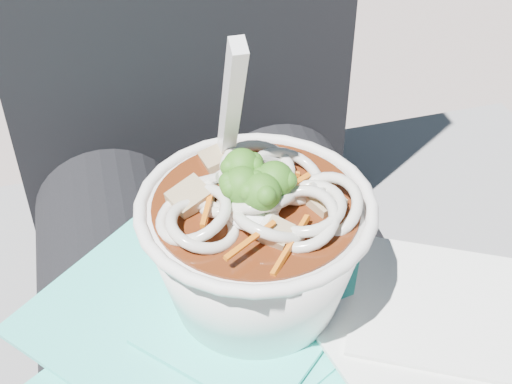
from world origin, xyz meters
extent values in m
cylinder|color=black|center=(-0.09, 0.00, 0.53)|extent=(0.15, 0.48, 0.15)
cylinder|color=black|center=(0.09, 0.00, 0.53)|extent=(0.15, 0.48, 0.15)
cube|color=#32D3C3|center=(-0.03, -0.05, 0.61)|extent=(0.22, 0.23, 0.00)
cube|color=#32D3C3|center=(0.01, -0.03, 0.61)|extent=(0.18, 0.18, 0.00)
cube|color=#32D3C3|center=(0.03, -0.05, 0.61)|extent=(0.17, 0.17, 0.00)
cube|color=#32D3C3|center=(0.00, -0.02, 0.61)|extent=(0.11, 0.14, 0.00)
cube|color=#32D3C3|center=(0.04, 0.00, 0.61)|extent=(0.21, 0.21, 0.00)
cube|color=#32D3C3|center=(-0.05, 0.00, 0.62)|extent=(0.27, 0.27, 0.00)
cube|color=#32D3C3|center=(0.01, 0.03, 0.62)|extent=(0.18, 0.19, 0.00)
cube|color=#32D3C3|center=(0.03, 0.00, 0.62)|extent=(0.15, 0.12, 0.00)
cube|color=#32D3C3|center=(-0.01, -0.04, 0.62)|extent=(0.16, 0.16, 0.00)
cube|color=white|center=(0.11, -0.09, 0.62)|extent=(0.15, 0.15, 0.00)
cube|color=white|center=(0.13, -0.06, 0.63)|extent=(0.16, 0.16, 0.00)
torus|color=white|center=(0.01, -0.01, 0.71)|extent=(0.17, 0.17, 0.01)
cylinder|color=#421909|center=(0.01, -0.01, 0.71)|extent=(0.14, 0.14, 0.01)
torus|color=silver|center=(-0.03, -0.03, 0.72)|extent=(0.06, 0.06, 0.02)
torus|color=silver|center=(0.04, -0.03, 0.72)|extent=(0.07, 0.07, 0.02)
torus|color=silver|center=(0.01, -0.01, 0.71)|extent=(0.04, 0.05, 0.03)
torus|color=silver|center=(0.02, -0.01, 0.72)|extent=(0.05, 0.04, 0.04)
torus|color=silver|center=(0.02, 0.00, 0.72)|extent=(0.05, 0.04, 0.04)
torus|color=silver|center=(-0.01, -0.01, 0.71)|extent=(0.05, 0.05, 0.02)
torus|color=silver|center=(0.01, -0.01, 0.72)|extent=(0.06, 0.06, 0.03)
torus|color=silver|center=(-0.03, -0.02, 0.72)|extent=(0.07, 0.07, 0.03)
torus|color=silver|center=(0.01, -0.04, 0.71)|extent=(0.05, 0.06, 0.04)
torus|color=silver|center=(0.03, -0.04, 0.72)|extent=(0.07, 0.07, 0.03)
torus|color=silver|center=(0.01, -0.01, 0.71)|extent=(0.05, 0.05, 0.04)
torus|color=silver|center=(0.05, -0.03, 0.72)|extent=(0.07, 0.07, 0.04)
torus|color=silver|center=(0.02, 0.02, 0.72)|extent=(0.07, 0.07, 0.02)
torus|color=silver|center=(0.04, 0.00, 0.72)|extent=(0.07, 0.07, 0.02)
cylinder|color=silver|center=(0.01, -0.03, 0.72)|extent=(0.03, 0.04, 0.01)
cylinder|color=silver|center=(-0.02, 0.01, 0.72)|extent=(0.03, 0.03, 0.03)
cylinder|color=silver|center=(0.03, 0.02, 0.72)|extent=(0.04, 0.02, 0.03)
cylinder|color=silver|center=(0.04, -0.02, 0.72)|extent=(0.03, 0.03, 0.02)
cylinder|color=silver|center=(0.05, -0.01, 0.72)|extent=(0.02, 0.04, 0.02)
cylinder|color=silver|center=(-0.03, 0.00, 0.72)|extent=(0.04, 0.01, 0.03)
cylinder|color=#72A04D|center=(0.02, -0.01, 0.72)|extent=(0.01, 0.01, 0.02)
sphere|color=#205A14|center=(0.02, -0.01, 0.73)|extent=(0.03, 0.03, 0.03)
sphere|color=#205A14|center=(0.01, -0.02, 0.73)|extent=(0.01, 0.01, 0.01)
sphere|color=#205A14|center=(0.01, -0.01, 0.73)|extent=(0.01, 0.01, 0.01)
sphere|color=#205A14|center=(0.03, -0.02, 0.73)|extent=(0.01, 0.01, 0.01)
sphere|color=#205A14|center=(0.01, -0.01, 0.74)|extent=(0.01, 0.01, 0.01)
cylinder|color=#72A04D|center=(0.00, 0.01, 0.72)|extent=(0.01, 0.01, 0.02)
sphere|color=#205A14|center=(0.00, 0.01, 0.73)|extent=(0.03, 0.03, 0.03)
sphere|color=#205A14|center=(0.01, 0.00, 0.73)|extent=(0.01, 0.01, 0.01)
sphere|color=#205A14|center=(0.00, 0.00, 0.73)|extent=(0.01, 0.01, 0.01)
sphere|color=#205A14|center=(0.01, 0.01, 0.73)|extent=(0.01, 0.01, 0.01)
sphere|color=#205A14|center=(0.01, 0.01, 0.73)|extent=(0.01, 0.01, 0.01)
cylinder|color=#72A04D|center=(0.00, -0.01, 0.72)|extent=(0.01, 0.01, 0.02)
sphere|color=#205A14|center=(0.00, -0.01, 0.73)|extent=(0.03, 0.03, 0.03)
sphere|color=#205A14|center=(-0.01, -0.01, 0.74)|extent=(0.01, 0.01, 0.01)
sphere|color=#205A14|center=(-0.01, -0.02, 0.73)|extent=(0.01, 0.01, 0.01)
sphere|color=#205A14|center=(-0.01, -0.01, 0.74)|extent=(0.01, 0.01, 0.01)
sphere|color=#205A14|center=(0.00, -0.02, 0.73)|extent=(0.01, 0.01, 0.01)
cylinder|color=#72A04D|center=(0.01, -0.02, 0.72)|extent=(0.01, 0.01, 0.02)
sphere|color=#205A14|center=(0.01, -0.02, 0.73)|extent=(0.03, 0.03, 0.03)
sphere|color=#205A14|center=(0.01, -0.02, 0.74)|extent=(0.01, 0.01, 0.01)
sphere|color=#205A14|center=(0.00, -0.02, 0.74)|extent=(0.01, 0.01, 0.01)
sphere|color=#205A14|center=(0.01, -0.03, 0.74)|extent=(0.01, 0.01, 0.01)
sphere|color=#205A14|center=(0.00, -0.02, 0.74)|extent=(0.01, 0.01, 0.01)
cube|color=orange|center=(-0.02, -0.01, 0.72)|extent=(0.02, 0.04, 0.00)
cube|color=orange|center=(-0.01, -0.06, 0.72)|extent=(0.04, 0.03, 0.01)
cube|color=orange|center=(0.02, 0.00, 0.72)|extent=(0.03, 0.02, 0.01)
cube|color=orange|center=(0.02, -0.06, 0.72)|extent=(0.04, 0.04, 0.01)
cube|color=orange|center=(0.03, -0.02, 0.72)|extent=(0.04, 0.03, 0.00)
cube|color=orange|center=(0.02, 0.01, 0.72)|extent=(0.04, 0.01, 0.01)
cube|color=#927752|center=(0.05, -0.02, 0.71)|extent=(0.03, 0.03, 0.01)
cube|color=#927752|center=(-0.01, 0.04, 0.71)|extent=(0.03, 0.03, 0.02)
cube|color=#927752|center=(-0.03, 0.00, 0.72)|extent=(0.03, 0.03, 0.02)
cube|color=#927752|center=(0.01, -0.05, 0.72)|extent=(0.02, 0.03, 0.02)
ellipsoid|color=white|center=(0.00, -0.02, 0.72)|extent=(0.03, 0.04, 0.01)
cube|color=white|center=(0.00, 0.02, 0.77)|extent=(0.01, 0.07, 0.12)
camera|label=1|loc=(-0.08, -0.36, 1.02)|focal=50.00mm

